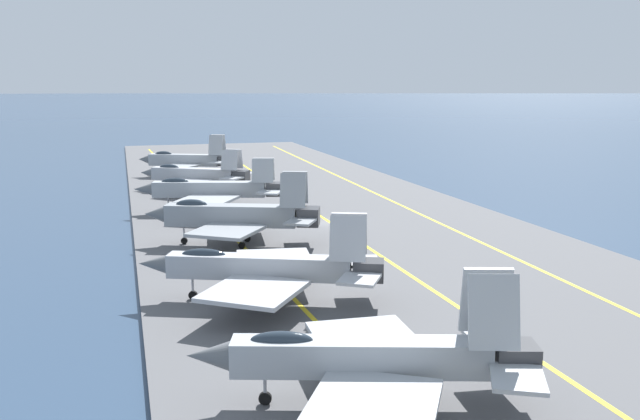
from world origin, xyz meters
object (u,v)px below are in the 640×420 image
Objects in this scene: crew_purple_vest at (266,181)px; crew_blue_vest at (259,176)px; parked_jet_nearest at (371,357)px; parked_jet_fifth at (196,175)px; parked_jet_fourth at (213,189)px; parked_jet_second at (266,267)px; parked_jet_sixth at (186,160)px; parked_jet_third at (234,215)px.

crew_blue_vest is at bearing -0.45° from crew_purple_vest.
parked_jet_nearest reaches higher than crew_purple_vest.
parked_jet_fifth is 11.68m from crew_blue_vest.
parked_jet_second is at bearing 178.66° from parked_jet_fourth.
parked_jet_fourth is at bearing -179.20° from parked_jet_fifth.
parked_jet_sixth is 8.50× the size of crew_purple_vest.
parked_jet_second is 56.14m from crew_blue_vest.
parked_jet_nearest is 0.93× the size of parked_jet_fourth.
parked_jet_second is at bearing 168.23° from crew_purple_vest.
crew_blue_vest is at bearing -58.64° from parked_jet_fifth.
parked_jet_fifth is (15.95, 0.22, -0.35)m from parked_jet_fourth.
parked_jet_third reaches higher than crew_blue_vest.
parked_jet_third is 1.07× the size of parked_jet_sixth.
crew_blue_vest is (38.31, -9.84, -1.82)m from parked_jet_third.
parked_jet_fourth reaches higher than parked_jet_fifth.
parked_jet_second is 64.34m from parked_jet_sixth.
parked_jet_nearest is at bearing -179.45° from parked_jet_sixth.
parked_jet_second is at bearing 179.35° from parked_jet_fifth.
parked_jet_third is at bearing 1.55° from parked_jet_nearest.
parked_jet_third reaches higher than parked_jet_fourth.
parked_jet_sixth is at bearing -0.69° from parked_jet_fifth.
crew_blue_vest is (55.14, -10.46, -1.48)m from parked_jet_second.
parked_jet_fifth is at bearing 179.31° from parked_jet_sixth.
parked_jet_sixth reaches higher than parked_jet_second.
parked_jet_nearest is at bearing -178.45° from parked_jet_third.
parked_jet_fourth reaches higher than parked_jet_second.
crew_purple_vest is 1.07× the size of crew_blue_vest.
parked_jet_sixth is at bearing 0.55° from parked_jet_nearest.
crew_blue_vest is (5.18, -0.04, -0.07)m from crew_purple_vest.
parked_jet_sixth is at bearing 46.57° from crew_blue_vest.
parked_jet_second is at bearing 177.92° from parked_jet_third.
parked_jet_nearest is 32.81m from parked_jet_third.
parked_jet_sixth is (80.30, 0.76, 0.31)m from parked_jet_nearest.
parked_jet_third is 34.60m from crew_purple_vest.
crew_blue_vest is (71.10, -8.95, -1.44)m from parked_jet_nearest.
parked_jet_fifth is at bearing -0.65° from parked_jet_second.
parked_jet_fifth is (32.27, 0.06, -0.43)m from parked_jet_third.
parked_jet_sixth is at bearing 0.07° from parked_jet_fourth.
parked_jet_fourth is at bearing 0.85° from parked_jet_nearest.
parked_jet_fifth is (65.06, 0.95, -0.04)m from parked_jet_nearest.
parked_jet_third is at bearing 179.85° from parked_jet_sixth.
crew_blue_vest is at bearing -133.43° from parked_jet_sixth.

